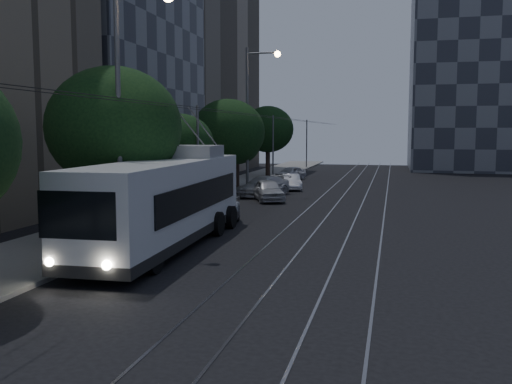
{
  "coord_description": "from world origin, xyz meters",
  "views": [
    {
      "loc": [
        5.15,
        -19.65,
        4.57
      ],
      "look_at": [
        -0.04,
        1.81,
        2.22
      ],
      "focal_mm": 40.0,
      "sensor_mm": 36.0,
      "label": 1
    }
  ],
  "objects_px": {
    "car_white_b": "(263,186)",
    "car_white_c": "(291,182)",
    "car_white_d": "(291,173)",
    "streetlamp_far": "(253,107)",
    "car_white_a": "(268,190)",
    "pickup_silver": "(211,202)",
    "streetlamp_near": "(128,93)",
    "trolleybus": "(166,201)"
  },
  "relations": [
    {
      "from": "car_white_a",
      "to": "trolleybus",
      "type": "bearing_deg",
      "value": -115.72
    },
    {
      "from": "car_white_b",
      "to": "streetlamp_near",
      "type": "height_order",
      "value": "streetlamp_near"
    },
    {
      "from": "car_white_c",
      "to": "streetlamp_near",
      "type": "relative_size",
      "value": 0.37
    },
    {
      "from": "trolleybus",
      "to": "streetlamp_far",
      "type": "xyz_separation_m",
      "value": [
        -1.18,
        19.09,
        4.49
      ]
    },
    {
      "from": "trolleybus",
      "to": "car_white_a",
      "type": "distance_m",
      "value": 15.59
    },
    {
      "from": "pickup_silver",
      "to": "car_white_b",
      "type": "xyz_separation_m",
      "value": [
        0.44,
        10.47,
        -0.12
      ]
    },
    {
      "from": "streetlamp_near",
      "to": "streetlamp_far",
      "type": "height_order",
      "value": "streetlamp_far"
    },
    {
      "from": "car_white_b",
      "to": "car_white_c",
      "type": "xyz_separation_m",
      "value": [
        1.16,
        4.79,
        -0.09
      ]
    },
    {
      "from": "car_white_c",
      "to": "streetlamp_far",
      "type": "height_order",
      "value": "streetlamp_far"
    },
    {
      "from": "car_white_d",
      "to": "car_white_c",
      "type": "bearing_deg",
      "value": -59.33
    },
    {
      "from": "car_white_a",
      "to": "car_white_c",
      "type": "xyz_separation_m",
      "value": [
        0.16,
        7.61,
        -0.1
      ]
    },
    {
      "from": "car_white_c",
      "to": "streetlamp_near",
      "type": "bearing_deg",
      "value": -112.87
    },
    {
      "from": "car_white_b",
      "to": "car_white_c",
      "type": "bearing_deg",
      "value": 100.62
    },
    {
      "from": "trolleybus",
      "to": "car_white_a",
      "type": "height_order",
      "value": "trolleybus"
    },
    {
      "from": "car_white_a",
      "to": "pickup_silver",
      "type": "bearing_deg",
      "value": -123.66
    },
    {
      "from": "car_white_b",
      "to": "streetlamp_near",
      "type": "xyz_separation_m",
      "value": [
        -0.92,
        -19.09,
        5.35
      ]
    },
    {
      "from": "car_white_a",
      "to": "car_white_b",
      "type": "xyz_separation_m",
      "value": [
        -1.01,
        2.82,
        -0.01
      ]
    },
    {
      "from": "trolleybus",
      "to": "car_white_c",
      "type": "relative_size",
      "value": 3.6
    },
    {
      "from": "car_white_a",
      "to": "car_white_b",
      "type": "height_order",
      "value": "car_white_a"
    },
    {
      "from": "streetlamp_near",
      "to": "car_white_b",
      "type": "bearing_deg",
      "value": 87.23
    },
    {
      "from": "car_white_b",
      "to": "streetlamp_near",
      "type": "bearing_deg",
      "value": -68.48
    },
    {
      "from": "car_white_c",
      "to": "trolleybus",
      "type": "bearing_deg",
      "value": -110.1
    },
    {
      "from": "pickup_silver",
      "to": "car_white_d",
      "type": "relative_size",
      "value": 1.54
    },
    {
      "from": "car_white_a",
      "to": "streetlamp_near",
      "type": "xyz_separation_m",
      "value": [
        -1.93,
        -16.26,
        5.34
      ]
    },
    {
      "from": "pickup_silver",
      "to": "car_white_c",
      "type": "relative_size",
      "value": 1.6
    },
    {
      "from": "car_white_d",
      "to": "car_white_b",
      "type": "bearing_deg",
      "value": -67.71
    },
    {
      "from": "trolleybus",
      "to": "car_white_c",
      "type": "height_order",
      "value": "trolleybus"
    },
    {
      "from": "car_white_d",
      "to": "car_white_a",
      "type": "bearing_deg",
      "value": -64.54
    },
    {
      "from": "car_white_c",
      "to": "streetlamp_near",
      "type": "xyz_separation_m",
      "value": [
        -2.09,
        -23.87,
        5.44
      ]
    },
    {
      "from": "trolleybus",
      "to": "car_white_d",
      "type": "bearing_deg",
      "value": 89.19
    },
    {
      "from": "trolleybus",
      "to": "streetlamp_near",
      "type": "distance_m",
      "value": 4.45
    },
    {
      "from": "streetlamp_near",
      "to": "streetlamp_far",
      "type": "xyz_separation_m",
      "value": [
        0.01,
        19.82,
        0.26
      ]
    },
    {
      "from": "pickup_silver",
      "to": "car_white_c",
      "type": "xyz_separation_m",
      "value": [
        1.6,
        15.26,
        -0.21
      ]
    },
    {
      "from": "trolleybus",
      "to": "streetlamp_far",
      "type": "height_order",
      "value": "streetlamp_far"
    },
    {
      "from": "car_white_c",
      "to": "streetlamp_far",
      "type": "distance_m",
      "value": 7.3
    },
    {
      "from": "pickup_silver",
      "to": "car_white_a",
      "type": "relative_size",
      "value": 1.42
    },
    {
      "from": "trolleybus",
      "to": "car_white_d",
      "type": "distance_m",
      "value": 32.07
    },
    {
      "from": "pickup_silver",
      "to": "car_white_a",
      "type": "distance_m",
      "value": 7.79
    },
    {
      "from": "car_white_b",
      "to": "streetlamp_far",
      "type": "xyz_separation_m",
      "value": [
        -0.92,
        0.73,
        5.61
      ]
    },
    {
      "from": "trolleybus",
      "to": "streetlamp_far",
      "type": "relative_size",
      "value": 1.27
    },
    {
      "from": "streetlamp_far",
      "to": "car_white_d",
      "type": "bearing_deg",
      "value": 87.88
    },
    {
      "from": "trolleybus",
      "to": "car_white_d",
      "type": "xyz_separation_m",
      "value": [
        -0.7,
        32.04,
        -1.17
      ]
    }
  ]
}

